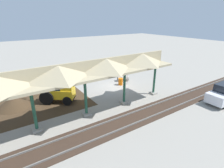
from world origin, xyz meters
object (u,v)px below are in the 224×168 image
at_px(stop_sign, 127,73).
at_px(backhoe, 57,90).
at_px(concrete_pipe, 123,78).
at_px(traffic_barrel, 121,82).

distance_m(stop_sign, backhoe, 9.13).
distance_m(stop_sign, concrete_pipe, 1.81).
xyz_separation_m(stop_sign, concrete_pipe, (-0.32, -1.34, -1.17)).
distance_m(backhoe, traffic_barrel, 8.32).
relative_size(stop_sign, concrete_pipe, 1.30).
xyz_separation_m(backhoe, traffic_barrel, (-8.27, -0.32, -0.81)).
distance_m(stop_sign, traffic_barrel, 1.40).
bearing_deg(stop_sign, concrete_pipe, -103.59).
xyz_separation_m(backhoe, concrete_pipe, (-9.45, -1.39, -0.91)).
bearing_deg(concrete_pipe, backhoe, 8.38).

